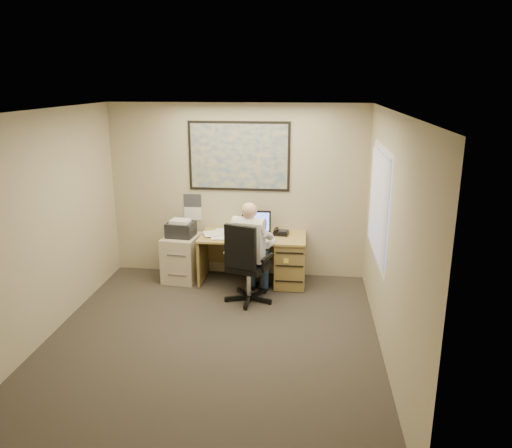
# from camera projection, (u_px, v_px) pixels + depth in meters

# --- Properties ---
(room_shell) EXTENTS (4.00, 4.50, 2.70)m
(room_shell) POSITION_uv_depth(u_px,v_px,m) (209.00, 234.00, 5.61)
(room_shell) COLOR #322C26
(room_shell) RESTS_ON ground
(desk) EXTENTS (1.60, 0.97, 1.10)m
(desk) POSITION_uv_depth(u_px,v_px,m) (274.00, 255.00, 7.62)
(desk) COLOR tan
(desk) RESTS_ON ground
(world_map) EXTENTS (1.56, 0.03, 1.06)m
(world_map) POSITION_uv_depth(u_px,v_px,m) (239.00, 156.00, 7.59)
(world_map) COLOR #1E4C93
(world_map) RESTS_ON room_shell
(wall_calendar) EXTENTS (0.28, 0.01, 0.42)m
(wall_calendar) POSITION_uv_depth(u_px,v_px,m) (193.00, 207.00, 7.90)
(wall_calendar) COLOR white
(wall_calendar) RESTS_ON room_shell
(window_blinds) EXTENTS (0.06, 1.40, 1.30)m
(window_blinds) POSITION_uv_depth(u_px,v_px,m) (379.00, 204.00, 6.12)
(window_blinds) COLOR silver
(window_blinds) RESTS_ON room_shell
(filing_cabinet) EXTENTS (0.56, 0.65, 0.97)m
(filing_cabinet) POSITION_uv_depth(u_px,v_px,m) (182.00, 254.00, 7.76)
(filing_cabinet) COLOR beige
(filing_cabinet) RESTS_ON ground
(office_chair) EXTENTS (0.89, 0.89, 1.17)m
(office_chair) POSITION_uv_depth(u_px,v_px,m) (250.00, 279.00, 6.97)
(office_chair) COLOR black
(office_chair) RESTS_ON ground
(person) EXTENTS (0.75, 0.93, 1.42)m
(person) POSITION_uv_depth(u_px,v_px,m) (249.00, 252.00, 6.94)
(person) COLOR silver
(person) RESTS_ON office_chair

